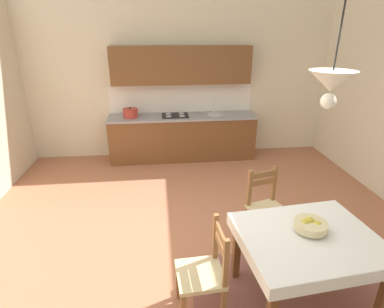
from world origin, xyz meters
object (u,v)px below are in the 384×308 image
at_px(dining_chair_tv_side, 205,273).
at_px(fruit_bowl, 310,225).
at_px(dining_chair_kitchen_side, 267,208).
at_px(kitchen_cabinetry, 182,117).
at_px(pendant_lamp, 331,82).
at_px(dining_table, 307,247).

relative_size(dining_chair_tv_side, fruit_bowl, 3.10).
bearing_deg(dining_chair_kitchen_side, kitchen_cabinetry, 106.33).
relative_size(dining_chair_tv_side, pendant_lamp, 1.16).
height_order(dining_chair_kitchen_side, pendant_lamp, pendant_lamp).
height_order(dining_chair_kitchen_side, fruit_bowl, dining_chair_kitchen_side).
bearing_deg(dining_chair_tv_side, pendant_lamp, -8.13).
relative_size(dining_chair_tv_side, dining_chair_kitchen_side, 1.00).
bearing_deg(pendant_lamp, dining_chair_tv_side, 171.87).
height_order(dining_table, dining_chair_kitchen_side, dining_chair_kitchen_side).
bearing_deg(kitchen_cabinetry, pendant_lamp, -79.32).
bearing_deg(dining_chair_tv_side, dining_chair_kitchen_side, 46.84).
distance_m(kitchen_cabinetry, fruit_bowl, 3.78).
xyz_separation_m(kitchen_cabinetry, dining_chair_tv_side, (-0.10, -3.77, -0.41)).
bearing_deg(kitchen_cabinetry, fruit_bowl, -76.31).
bearing_deg(pendant_lamp, kitchen_cabinetry, 100.68).
height_order(dining_table, dining_chair_tv_side, dining_chair_tv_side).
xyz_separation_m(kitchen_cabinetry, fruit_bowl, (0.90, -3.67, -0.04)).
relative_size(kitchen_cabinetry, fruit_bowl, 9.71).
distance_m(dining_chair_kitchen_side, fruit_bowl, 0.96).
distance_m(dining_chair_tv_side, fruit_bowl, 1.07).
relative_size(kitchen_cabinetry, dining_chair_kitchen_side, 3.13).
bearing_deg(kitchen_cabinetry, dining_table, -77.07).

